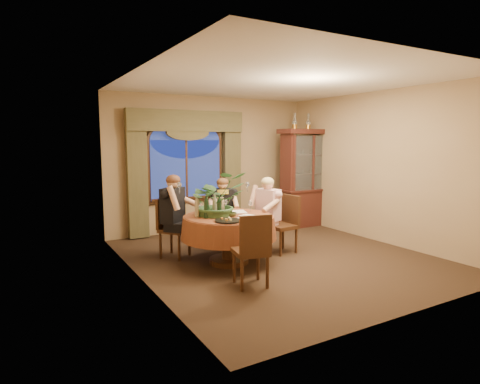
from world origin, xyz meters
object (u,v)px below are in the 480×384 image
oil_lamp_right (321,122)px  wine_bottle_2 (197,206)px  china_cabinet (307,178)px  chair_back (175,228)px  person_pink (268,214)px  person_back (173,216)px  stoneware_vase (220,206)px  oil_lamp_left (295,121)px  chair_back_right (219,220)px  olive_bowl (231,214)px  wine_bottle_3 (215,205)px  person_scarf (223,212)px  chair_right (282,225)px  wine_bottle_0 (206,207)px  chair_front_left (250,250)px  centerpiece_plant (217,178)px  dining_table (229,239)px  wine_bottle_1 (219,207)px  oil_lamp_center (308,121)px

oil_lamp_right → wine_bottle_2: size_ratio=1.03×
china_cabinet → chair_back: bearing=-165.4°
person_pink → person_back: 1.60m
stoneware_vase → person_back: bearing=131.3°
oil_lamp_left → stoneware_vase: (-2.58, -1.54, -1.42)m
chair_back_right → person_back: size_ratio=0.71×
chair_back → chair_back_right: bearing=154.3°
olive_bowl → wine_bottle_3: bearing=149.5°
china_cabinet → wine_bottle_3: china_cabinet is taller
chair_back_right → person_scarf: bearing=-170.7°
chair_right → wine_bottle_2: bearing=84.0°
person_scarf → wine_bottle_0: size_ratio=3.76×
chair_front_left → stoneware_vase: (0.12, 1.09, 0.41)m
centerpiece_plant → wine_bottle_3: centerpiece_plant is taller
china_cabinet → person_scarf: china_cabinet is taller
dining_table → chair_back_right: chair_back_right is taller
wine_bottle_3 → chair_right: bearing=1.0°
chair_back_right → wine_bottle_2: 1.23m
wine_bottle_1 → china_cabinet: bearing=29.3°
chair_right → person_back: 1.83m
person_pink → wine_bottle_3: (-1.10, -0.20, 0.27)m
person_scarf → wine_bottle_2: person_scarf is taller
chair_front_left → wine_bottle_2: bearing=115.1°
person_pink → stoneware_vase: 1.03m
china_cabinet → wine_bottle_1: bearing=-150.7°
centerpiece_plant → olive_bowl: bearing=-51.1°
chair_back → person_scarf: 1.01m
person_scarf → wine_bottle_1: 1.21m
wine_bottle_2 → oil_lamp_left: bearing=27.1°
chair_back_right → wine_bottle_1: size_ratio=2.91×
oil_lamp_left → centerpiece_plant: (-2.63, -1.51, -0.98)m
person_back → wine_bottle_0: bearing=67.3°
person_scarf → china_cabinet: bearing=-142.4°
chair_right → chair_back_right: bearing=36.2°
oil_lamp_center → chair_right: oil_lamp_center is taller
dining_table → person_back: person_back is taller
oil_lamp_left → chair_front_left: size_ratio=0.35×
person_pink → olive_bowl: size_ratio=7.71×
chair_back_right → person_pink: 0.92m
dining_table → chair_right: bearing=4.6°
chair_back → wine_bottle_2: bearing=62.7°
oil_lamp_left → olive_bowl: 3.37m
chair_front_left → olive_bowl: bearing=88.4°
olive_bowl → wine_bottle_3: size_ratio=0.50×
dining_table → oil_lamp_right: size_ratio=4.32×
person_scarf → wine_bottle_0: bearing=73.6°
dining_table → wine_bottle_3: 0.58m
china_cabinet → chair_front_left: china_cabinet is taller
person_scarf → wine_bottle_2: 1.22m
chair_right → stoneware_vase: size_ratio=3.54×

